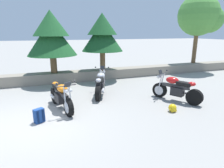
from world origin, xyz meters
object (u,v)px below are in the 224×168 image
object	(u,v)px
motorcycle_red_far_right	(176,89)
rider_helmet	(173,108)
motorcycle_orange_near_left	(61,96)
pine_tree_far_left	(51,34)
rider_backpack	(39,115)
pine_tree_mid_left	(102,33)
motorcycle_silver_centre	(101,84)
leafy_tree_mid_right	(201,16)

from	to	relation	value
motorcycle_red_far_right	rider_helmet	world-z (taller)	motorcycle_red_far_right
motorcycle_orange_near_left	pine_tree_far_left	size ratio (longest dim) A/B	0.63
rider_backpack	pine_tree_mid_left	distance (m)	6.25
motorcycle_silver_centre	leafy_tree_mid_right	xyz separation A→B (m)	(7.92, 3.01, 3.21)
pine_tree_mid_left	motorcycle_red_far_right	bearing A→B (deg)	-68.78
rider_helmet	pine_tree_far_left	xyz separation A→B (m)	(-3.63, 5.49, 2.45)
rider_backpack	leafy_tree_mid_right	size ratio (longest dim) A/B	0.10
motorcycle_silver_centre	rider_helmet	world-z (taller)	motorcycle_silver_centre
motorcycle_orange_near_left	leafy_tree_mid_right	bearing A→B (deg)	23.03
motorcycle_silver_centre	pine_tree_far_left	distance (m)	3.96
motorcycle_orange_near_left	leafy_tree_mid_right	world-z (taller)	leafy_tree_mid_right
motorcycle_red_far_right	rider_backpack	xyz separation A→B (m)	(-5.17, -0.21, -0.24)
motorcycle_silver_centre	motorcycle_red_far_right	distance (m)	3.15
rider_backpack	pine_tree_far_left	bearing A→B (deg)	80.98
motorcycle_orange_near_left	pine_tree_mid_left	bearing A→B (deg)	54.65
motorcycle_orange_near_left	rider_backpack	bearing A→B (deg)	-132.45
pine_tree_far_left	motorcycle_orange_near_left	bearing A→B (deg)	-90.03
motorcycle_silver_centre	rider_helmet	size ratio (longest dim) A/B	6.96
leafy_tree_mid_right	pine_tree_far_left	bearing A→B (deg)	-179.04
motorcycle_silver_centre	motorcycle_red_far_right	size ratio (longest dim) A/B	1.04
pine_tree_far_left	leafy_tree_mid_right	size ratio (longest dim) A/B	0.71
motorcycle_red_far_right	leafy_tree_mid_right	xyz separation A→B (m)	(5.30, 4.75, 3.21)
pine_tree_mid_left	motorcycle_silver_centre	bearing A→B (deg)	-108.74
rider_helmet	pine_tree_mid_left	xyz separation A→B (m)	(-0.93, 5.33, 2.49)
motorcycle_orange_near_left	leafy_tree_mid_right	distance (m)	11.03
motorcycle_silver_centre	rider_backpack	bearing A→B (deg)	-142.60
motorcycle_silver_centre	pine_tree_far_left	size ratio (longest dim) A/B	0.60
motorcycle_red_far_right	motorcycle_silver_centre	bearing A→B (deg)	146.51
pine_tree_far_left	motorcycle_silver_centre	bearing A→B (deg)	-57.97
rider_backpack	pine_tree_far_left	world-z (taller)	pine_tree_far_left
pine_tree_mid_left	leafy_tree_mid_right	xyz separation A→B (m)	(7.01, 0.33, 1.07)
motorcycle_orange_near_left	pine_tree_far_left	distance (m)	4.49
motorcycle_red_far_right	pine_tree_mid_left	world-z (taller)	pine_tree_mid_left
pine_tree_far_left	rider_backpack	bearing A→B (deg)	-99.02
motorcycle_orange_near_left	motorcycle_red_far_right	bearing A→B (deg)	-8.04
motorcycle_orange_near_left	rider_helmet	xyz separation A→B (m)	(3.63, -1.53, -0.35)
pine_tree_mid_left	leafy_tree_mid_right	size ratio (longest dim) A/B	0.69
motorcycle_silver_centre	rider_helmet	xyz separation A→B (m)	(1.84, -2.64, -0.35)
motorcycle_silver_centre	pine_tree_far_left	bearing A→B (deg)	122.03
rider_backpack	leafy_tree_mid_right	distance (m)	12.09
rider_backpack	rider_helmet	distance (m)	4.44
motorcycle_orange_near_left	rider_helmet	distance (m)	3.95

